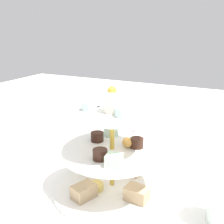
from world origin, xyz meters
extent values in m
plane|color=white|center=(0.00, 0.00, 0.00)|extent=(2.40, 2.40, 0.00)
cylinder|color=white|center=(0.00, 0.00, 0.01)|extent=(0.27, 0.27, 0.01)
cylinder|color=white|center=(0.00, 0.00, 0.09)|extent=(0.22, 0.22, 0.01)
cylinder|color=white|center=(0.00, 0.00, 0.18)|extent=(0.17, 0.17, 0.01)
cylinder|color=gold|center=(0.00, 0.00, 0.12)|extent=(0.01, 0.01, 0.23)
sphere|color=gold|center=(0.00, 0.00, 0.23)|extent=(0.02, 0.02, 0.02)
cube|color=tan|center=(0.03, 0.07, 0.03)|extent=(0.04, 0.05, 0.03)
cube|color=tan|center=(-0.07, 0.03, 0.03)|extent=(0.05, 0.04, 0.03)
cube|color=tan|center=(-0.03, -0.07, 0.03)|extent=(0.04, 0.05, 0.03)
cube|color=tan|center=(0.07, -0.03, 0.03)|extent=(0.06, 0.05, 0.03)
cylinder|color=#E5C660|center=(0.03, -0.02, 0.02)|extent=(0.04, 0.04, 0.01)
cylinder|color=#381E14|center=(-0.03, 0.05, 0.11)|extent=(0.03, 0.03, 0.02)
cylinder|color=#381E14|center=(-0.02, -0.05, 0.11)|extent=(0.03, 0.03, 0.02)
cylinder|color=#381E14|center=(0.06, 0.00, 0.11)|extent=(0.03, 0.03, 0.02)
cube|color=silver|center=(0.07, 0.04, 0.11)|extent=(0.03, 0.03, 0.02)
cube|color=silver|center=(-0.07, -0.04, 0.11)|extent=(0.04, 0.04, 0.02)
sphere|color=gold|center=(-0.02, 0.03, 0.11)|extent=(0.02, 0.02, 0.02)
cylinder|color=silver|center=(0.02, -0.04, 0.20)|extent=(0.03, 0.03, 0.02)
cylinder|color=silver|center=(0.03, 0.04, 0.20)|extent=(0.03, 0.03, 0.02)
cylinder|color=silver|center=(-0.05, 0.01, 0.20)|extent=(0.03, 0.03, 0.02)
cylinder|color=white|center=(0.01, 0.01, 0.21)|extent=(0.04, 0.04, 0.04)
cube|color=silver|center=(-0.04, -0.03, 0.19)|extent=(0.09, 0.03, 0.00)
cube|color=silver|center=(0.04, -0.03, 0.19)|extent=(0.09, 0.03, 0.00)
cylinder|color=silver|center=(-0.17, -0.18, 0.04)|extent=(0.06, 0.06, 0.08)
cylinder|color=white|center=(-0.25, -0.07, 0.00)|extent=(0.09, 0.09, 0.01)
cylinder|color=white|center=(-0.25, -0.07, 0.03)|extent=(0.06, 0.06, 0.04)
cylinder|color=#D14C56|center=(-0.25, -0.07, 0.05)|extent=(0.06, 0.06, 0.01)
cube|color=silver|center=(-0.26, 0.15, 0.00)|extent=(0.11, 0.15, 0.00)
camera|label=1|loc=(0.50, 0.24, 0.36)|focal=44.27mm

